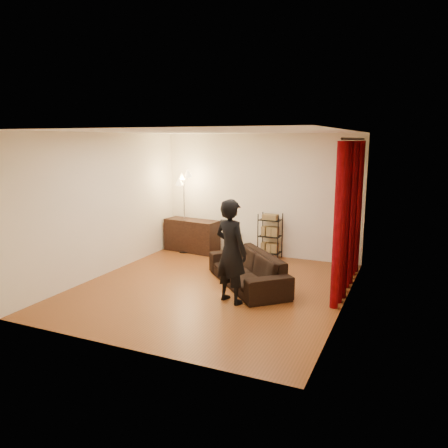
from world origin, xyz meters
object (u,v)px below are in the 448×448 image
at_px(media_cabinet, 192,235).
at_px(sofa, 248,269).
at_px(person, 231,251).
at_px(floor_lamp, 184,213).
at_px(wire_shelf, 270,236).
at_px(storage_boxes, 234,245).

bearing_deg(media_cabinet, sofa, -33.73).
bearing_deg(person, floor_lamp, -27.31).
bearing_deg(floor_lamp, wire_shelf, 8.11).
distance_m(wire_shelf, floor_lamp, 2.03).
height_order(sofa, floor_lamp, floor_lamp).
bearing_deg(sofa, person, -40.82).
height_order(person, wire_shelf, person).
height_order(sofa, storage_boxes, sofa).
height_order(media_cabinet, storage_boxes, media_cabinet).
relative_size(sofa, storage_boxes, 3.86).
bearing_deg(person, media_cabinet, -30.39).
relative_size(sofa, wire_shelf, 2.04).
distance_m(sofa, media_cabinet, 2.72).
xyz_separation_m(sofa, floor_lamp, (-2.17, 1.63, 0.62)).
xyz_separation_m(sofa, wire_shelf, (-0.20, 1.91, 0.20)).
height_order(person, floor_lamp, floor_lamp).
height_order(wire_shelf, floor_lamp, floor_lamp).
xyz_separation_m(sofa, person, (0.04, -0.85, 0.54)).
bearing_deg(person, sofa, -66.49).
xyz_separation_m(person, media_cabinet, (-2.10, 2.63, -0.46)).
bearing_deg(floor_lamp, storage_boxes, 6.69).
relative_size(person, storage_boxes, 3.18).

